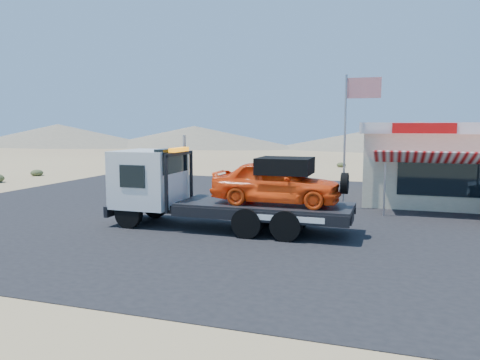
{
  "coord_description": "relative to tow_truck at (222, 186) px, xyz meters",
  "views": [
    {
      "loc": [
        6.84,
        -16.91,
        3.86
      ],
      "look_at": [
        0.69,
        1.68,
        1.5
      ],
      "focal_mm": 35.0,
      "sensor_mm": 36.0,
      "label": 1
    }
  ],
  "objects": [
    {
      "name": "ground",
      "position": [
        -0.87,
        1.02,
        -1.59
      ],
      "size": [
        120.0,
        120.0,
        0.0
      ],
      "primitive_type": "plane",
      "color": "#9B7B58",
      "rests_on": "ground"
    },
    {
      "name": "tow_truck",
      "position": [
        0.0,
        0.0,
        0.0
      ],
      "size": [
        8.84,
        2.62,
        2.95
      ],
      "color": "black",
      "rests_on": "asphalt_lot"
    },
    {
      "name": "desert_scrub",
      "position": [
        -16.1,
        8.95,
        -1.28
      ],
      "size": [
        26.05,
        32.57,
        0.71
      ],
      "color": "#3A4324",
      "rests_on": "ground"
    },
    {
      "name": "flagpole",
      "position": [
        4.06,
        5.52,
        2.17
      ],
      "size": [
        1.55,
        0.1,
        6.0
      ],
      "color": "#99999E",
      "rests_on": "asphalt_lot"
    },
    {
      "name": "jerky_store",
      "position": [
        9.63,
        10.0,
        0.4
      ],
      "size": [
        10.4,
        9.97,
        3.9
      ],
      "color": "#C1B592",
      "rests_on": "asphalt_lot"
    },
    {
      "name": "distant_hills",
      "position": [
        -10.65,
        56.17,
        0.3
      ],
      "size": [
        126.0,
        48.0,
        4.2
      ],
      "color": "#726B59",
      "rests_on": "ground"
    },
    {
      "name": "asphalt_lot",
      "position": [
        1.13,
        4.02,
        -1.58
      ],
      "size": [
        32.0,
        24.0,
        0.02
      ],
      "primitive_type": "cube",
      "color": "black",
      "rests_on": "ground"
    }
  ]
}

